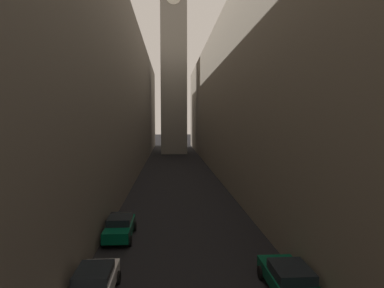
{
  "coord_description": "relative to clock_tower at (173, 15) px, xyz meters",
  "views": [
    {
      "loc": [
        -1.02,
        3.61,
        7.97
      ],
      "look_at": [
        0.0,
        18.32,
        6.86
      ],
      "focal_mm": 30.21,
      "sensor_mm": 36.0,
      "label": 1
    }
  ],
  "objects": [
    {
      "name": "clock_tower",
      "position": [
        0.0,
        0.0,
        0.0
      ],
      "size": [
        6.65,
        6.65,
        62.12
      ],
      "color": "gray",
      "rests_on": "ground"
    },
    {
      "name": "parked_car_right_third",
      "position": [
        4.4,
        -63.57,
        -31.63
      ],
      "size": [
        2.0,
        4.44,
        1.39
      ],
      "rotation": [
        0.0,
        0.0,
        1.57
      ],
      "color": "#05472D",
      "rests_on": "ground"
    },
    {
      "name": "building_block_right",
      "position": [
        11.62,
        -31.01,
        -21.6
      ],
      "size": [
        12.24,
        108.0,
        21.53
      ],
      "primitive_type": "cube",
      "color": "#756B5B",
      "rests_on": "ground"
    },
    {
      "name": "ground_plane",
      "position": [
        0.0,
        -33.01,
        -32.36
      ],
      "size": [
        264.0,
        264.0,
        0.0
      ],
      "primitive_type": "plane",
      "color": "black"
    },
    {
      "name": "parked_car_left_third",
      "position": [
        -4.4,
        -63.49,
        -31.63
      ],
      "size": [
        1.87,
        4.47,
        1.41
      ],
      "rotation": [
        0.0,
        0.0,
        1.57
      ],
      "color": "silver",
      "rests_on": "ground"
    },
    {
      "name": "building_block_left",
      "position": [
        -10.55,
        -31.01,
        -21.46
      ],
      "size": [
        10.11,
        108.0,
        21.8
      ],
      "primitive_type": "cube",
      "color": "#60594F",
      "rests_on": "ground"
    },
    {
      "name": "parked_car_left_far",
      "position": [
        -4.4,
        -55.88,
        -31.57
      ],
      "size": [
        1.87,
        4.15,
        1.5
      ],
      "rotation": [
        0.0,
        0.0,
        1.57
      ],
      "color": "#05472D",
      "rests_on": "ground"
    }
  ]
}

